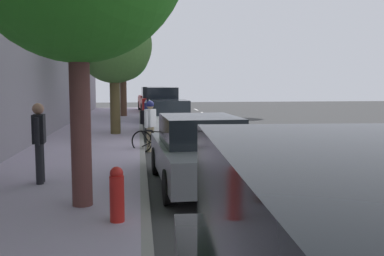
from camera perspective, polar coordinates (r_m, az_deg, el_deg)
ground at (r=14.87m, az=-0.01°, el=-2.63°), size 71.77×71.77×0.00m
sidewalk at (r=14.86m, az=-13.93°, el=-2.54°), size 3.62×44.86×0.14m
curb_edge at (r=14.75m, az=-6.62°, el=-2.46°), size 0.16×44.86×0.14m
lane_stripe_centre at (r=15.82m, az=10.62°, el=-2.20°), size 0.14×44.20×0.01m
lane_stripe_bike_edge at (r=14.84m, az=-0.93°, el=-2.63°), size 0.12×44.86×0.01m
building_facade at (r=15.11m, az=-22.04°, el=7.93°), size 0.50×44.86×5.71m
parked_pickup_red_nearest at (r=32.55m, az=-5.18°, el=3.60°), size 2.27×5.41×1.95m
parked_suv_dark_blue_second at (r=24.25m, az=-3.96°, el=3.12°), size 2.10×4.77×1.99m
parked_sedan_white_mid at (r=18.15m, az=-3.10°, el=1.30°), size 1.95×4.46×1.52m
parked_sedan_grey_far at (r=9.30m, az=0.99°, el=-3.13°), size 1.98×4.47×1.52m
bicycle_at_curb at (r=13.64m, az=-4.65°, el=-1.80°), size 1.64×0.76×0.78m
cyclist_with_backpack at (r=14.03m, az=-5.66°, el=0.97°), size 0.52×0.55×1.67m
street_tree_near_cyclist at (r=27.80m, az=-9.16°, el=9.98°), size 3.41×3.41×5.97m
street_tree_mid_block at (r=18.05m, az=-10.28°, el=10.72°), size 3.08×3.08×5.21m
pedestrian_on_phone at (r=9.46m, az=-19.58°, el=-1.27°), size 0.26×0.62×1.67m
fire_hydrant at (r=6.63m, az=-9.91°, el=-8.58°), size 0.22×0.22×0.84m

